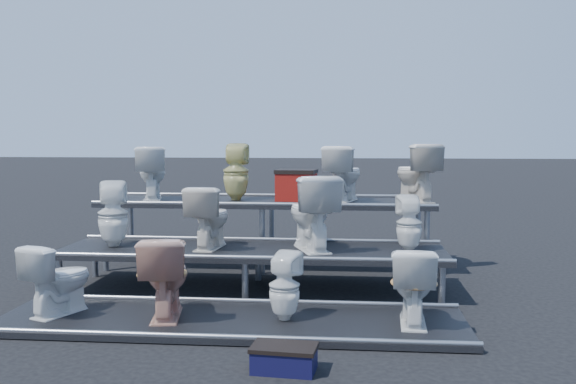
# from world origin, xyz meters

# --- Properties ---
(ground) EXTENTS (80.00, 80.00, 0.00)m
(ground) POSITION_xyz_m (0.00, 0.00, 0.00)
(ground) COLOR black
(ground) RESTS_ON ground
(tier_front) EXTENTS (4.20, 1.20, 0.06)m
(tier_front) POSITION_xyz_m (0.00, -1.30, 0.03)
(tier_front) COLOR black
(tier_front) RESTS_ON ground
(tier_mid) EXTENTS (4.20, 1.20, 0.46)m
(tier_mid) POSITION_xyz_m (0.00, 0.00, 0.23)
(tier_mid) COLOR black
(tier_mid) RESTS_ON ground
(tier_back) EXTENTS (4.20, 1.20, 0.86)m
(tier_back) POSITION_xyz_m (0.00, 1.30, 0.43)
(tier_back) COLOR black
(tier_back) RESTS_ON ground
(toilet_0) EXTENTS (0.59, 0.74, 0.66)m
(toilet_0) POSITION_xyz_m (-1.60, -1.30, 0.39)
(toilet_0) COLOR white
(toilet_0) RESTS_ON tier_front
(toilet_1) EXTENTS (0.53, 0.79, 0.75)m
(toilet_1) POSITION_xyz_m (-0.60, -1.30, 0.43)
(toilet_1) COLOR tan
(toilet_1) RESTS_ON tier_front
(toilet_2) EXTENTS (0.34, 0.35, 0.61)m
(toilet_2) POSITION_xyz_m (0.49, -1.30, 0.36)
(toilet_2) COLOR white
(toilet_2) RESTS_ON tier_front
(toilet_3) EXTENTS (0.42, 0.69, 0.68)m
(toilet_3) POSITION_xyz_m (1.61, -1.30, 0.40)
(toilet_3) COLOR white
(toilet_3) RESTS_ON tier_front
(toilet_4) EXTENTS (0.41, 0.42, 0.73)m
(toilet_4) POSITION_xyz_m (-1.56, 0.00, 0.83)
(toilet_4) COLOR white
(toilet_4) RESTS_ON tier_mid
(toilet_5) EXTENTS (0.45, 0.71, 0.69)m
(toilet_5) POSITION_xyz_m (-0.47, 0.00, 0.80)
(toilet_5) COLOR silver
(toilet_5) RESTS_ON tier_mid
(toilet_6) EXTENTS (0.70, 0.91, 0.82)m
(toilet_6) POSITION_xyz_m (0.65, 0.00, 0.87)
(toilet_6) COLOR white
(toilet_6) RESTS_ON tier_mid
(toilet_7) EXTENTS (0.30, 0.31, 0.60)m
(toilet_7) POSITION_xyz_m (1.69, 0.00, 0.76)
(toilet_7) COLOR white
(toilet_7) RESTS_ON tier_mid
(toilet_8) EXTENTS (0.54, 0.75, 0.69)m
(toilet_8) POSITION_xyz_m (-1.52, 1.30, 1.21)
(toilet_8) COLOR white
(toilet_8) RESTS_ON tier_back
(toilet_9) EXTENTS (0.34, 0.35, 0.73)m
(toilet_9) POSITION_xyz_m (-0.40, 1.30, 1.23)
(toilet_9) COLOR #DAD385
(toilet_9) RESTS_ON tier_back
(toilet_10) EXTENTS (0.57, 0.77, 0.70)m
(toilet_10) POSITION_xyz_m (0.98, 1.30, 1.21)
(toilet_10) COLOR white
(toilet_10) RESTS_ON tier_back
(toilet_11) EXTENTS (0.65, 0.82, 0.73)m
(toilet_11) POSITION_xyz_m (1.89, 1.30, 1.23)
(toilet_11) COLOR silver
(toilet_11) RESTS_ON tier_back
(red_crate) EXTENTS (0.52, 0.43, 0.35)m
(red_crate) POSITION_xyz_m (0.38, 1.31, 1.03)
(red_crate) COLOR maroon
(red_crate) RESTS_ON tier_back
(step_stool) EXTENTS (0.47, 0.31, 0.16)m
(step_stool) POSITION_xyz_m (0.59, -2.39, 0.08)
(step_stool) COLOR black
(step_stool) RESTS_ON ground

